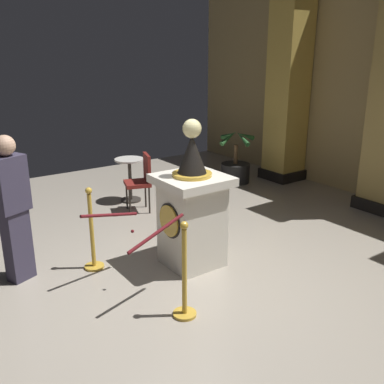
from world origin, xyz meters
The scene contains 10 objects.
ground_plane centered at (0.00, 0.00, 0.00)m, with size 10.72×10.72×0.00m, color #9E9384.
pedestal_clock centered at (-0.24, 0.34, 0.70)m, with size 0.79×0.79×1.81m.
stanchion_near centered at (-0.83, -0.71, 0.36)m, with size 0.24×0.24×1.03m.
stanchion_far centered at (0.65, -0.38, 0.35)m, with size 0.24×0.24×1.01m.
velvet_rope centered at (-0.09, -0.55, 0.79)m, with size 0.94×0.92×0.22m.
column_left centered at (-2.30, 4.14, 1.82)m, with size 0.76×0.76×3.66m.
potted_palm_left centered at (-2.66, 3.14, 0.28)m, with size 0.86×0.85×1.09m.
bystander_guest centered at (-1.07, -1.51, 0.90)m, with size 0.34×0.42×1.70m.
cafe_table centered at (-2.84, 0.85, 0.48)m, with size 0.51×0.51×0.77m.
cafe_chair_red centered at (-2.27, 0.77, 0.57)m, with size 0.51×0.51×0.96m.
Camera 1 is at (3.78, -2.51, 2.52)m, focal length 40.59 mm.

